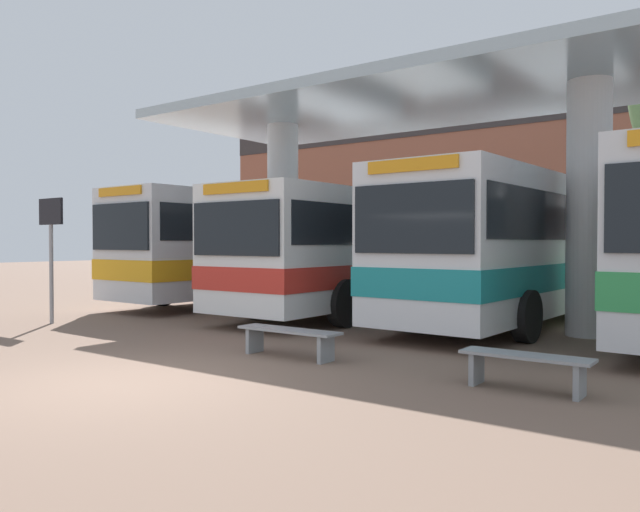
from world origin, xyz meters
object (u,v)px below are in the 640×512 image
(transit_bus_left_bay, at_px, (277,243))
(waiting_bench_near_pillar, at_px, (289,336))
(waiting_bench_mid_platform, at_px, (526,364))
(transit_bus_right_bay, at_px, (526,243))
(info_sign_platform, at_px, (51,234))
(transit_bus_center_bay, at_px, (375,246))

(transit_bus_left_bay, height_order, waiting_bench_near_pillar, transit_bus_left_bay)
(waiting_bench_mid_platform, bearing_deg, transit_bus_left_bay, 144.00)
(transit_bus_right_bay, bearing_deg, info_sign_platform, 41.66)
(transit_bus_left_bay, relative_size, transit_bus_right_bay, 1.08)
(transit_bus_right_bay, bearing_deg, waiting_bench_near_pillar, 80.08)
(transit_bus_left_bay, distance_m, transit_bus_center_bay, 4.42)
(waiting_bench_near_pillar, relative_size, info_sign_platform, 0.65)
(transit_bus_left_bay, relative_size, waiting_bench_near_pillar, 6.45)
(transit_bus_left_bay, height_order, transit_bus_right_bay, transit_bus_right_bay)
(transit_bus_left_bay, relative_size, transit_bus_center_bay, 1.09)
(transit_bus_left_bay, xyz_separation_m, waiting_bench_near_pillar, (6.86, -7.76, -1.49))
(transit_bus_right_bay, distance_m, info_sign_platform, 11.10)
(transit_bus_left_bay, xyz_separation_m, waiting_bench_mid_platform, (10.68, -7.76, -1.49))
(waiting_bench_mid_platform, bearing_deg, transit_bus_right_bay, 108.17)
(transit_bus_center_bay, xyz_separation_m, info_sign_platform, (-4.50, -6.77, 0.30))
(transit_bus_left_bay, bearing_deg, info_sign_platform, 89.84)
(transit_bus_left_bay, bearing_deg, waiting_bench_near_pillar, 132.63)
(transit_bus_right_bay, bearing_deg, transit_bus_center_bay, 6.94)
(transit_bus_center_bay, distance_m, transit_bus_right_bay, 4.03)
(transit_bus_center_bay, xyz_separation_m, waiting_bench_mid_platform, (6.36, -6.80, -1.40))
(waiting_bench_near_pillar, bearing_deg, transit_bus_right_bay, 78.43)
(info_sign_platform, bearing_deg, transit_bus_left_bay, 88.68)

